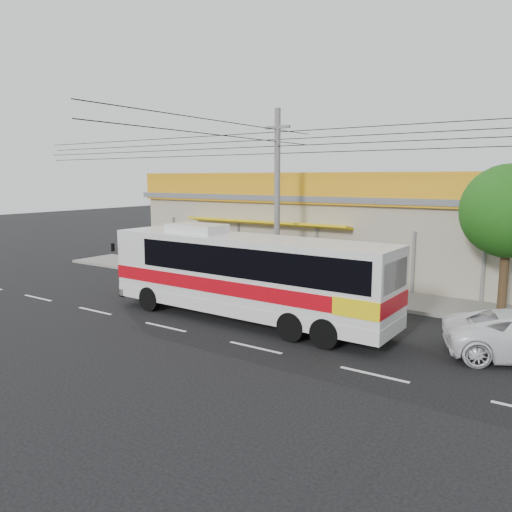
# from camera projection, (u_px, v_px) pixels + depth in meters

# --- Properties ---
(ground) EXTENTS (120.00, 120.00, 0.00)m
(ground) POSITION_uv_depth(u_px,v_px,m) (209.00, 312.00, 20.38)
(ground) COLOR black
(ground) RESTS_ON ground
(sidewalk) EXTENTS (30.00, 3.20, 0.15)m
(sidewalk) POSITION_uv_depth(u_px,v_px,m) (284.00, 284.00, 25.28)
(sidewalk) COLOR slate
(sidewalk) RESTS_ON ground
(lane_markings) EXTENTS (50.00, 0.12, 0.01)m
(lane_markings) POSITION_uv_depth(u_px,v_px,m) (165.00, 327.00, 18.33)
(lane_markings) COLOR silver
(lane_markings) RESTS_ON ground
(storefront_building) EXTENTS (22.60, 9.20, 5.70)m
(storefront_building) POSITION_uv_depth(u_px,v_px,m) (332.00, 231.00, 29.47)
(storefront_building) COLOR #A19982
(storefront_building) RESTS_ON ground
(coach_bus) EXTENTS (11.73, 2.70, 3.60)m
(coach_bus) POSITION_uv_depth(u_px,v_px,m) (249.00, 272.00, 18.78)
(coach_bus) COLOR silver
(coach_bus) RESTS_ON ground
(motorbike_red) EXTENTS (1.73, 0.95, 0.86)m
(motorbike_red) POSITION_uv_depth(u_px,v_px,m) (176.00, 260.00, 29.65)
(motorbike_red) COLOR maroon
(motorbike_red) RESTS_ON sidewalk
(motorbike_dark) EXTENTS (1.73, 0.94, 1.00)m
(motorbike_dark) POSITION_uv_depth(u_px,v_px,m) (210.00, 260.00, 29.15)
(motorbike_dark) COLOR black
(motorbike_dark) RESTS_ON sidewalk
(utility_pole) EXTENTS (34.00, 14.00, 8.58)m
(utility_pole) POSITION_uv_depth(u_px,v_px,m) (277.00, 142.00, 23.00)
(utility_pole) COLOR #5E5D5B
(utility_pole) RESTS_ON ground
(tree_near) EXTENTS (3.61, 3.61, 5.98)m
(tree_near) POSITION_uv_depth(u_px,v_px,m) (512.00, 214.00, 19.00)
(tree_near) COLOR #322314
(tree_near) RESTS_ON ground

